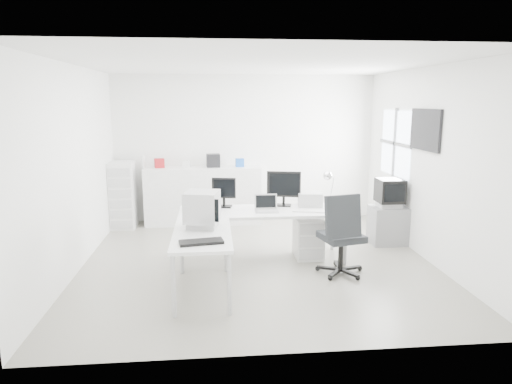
{
  "coord_description": "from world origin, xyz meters",
  "views": [
    {
      "loc": [
        -0.62,
        -6.32,
        2.31
      ],
      "look_at": [
        0.0,
        0.2,
        1.0
      ],
      "focal_mm": 32.0,
      "sensor_mm": 36.0,
      "label": 1
    }
  ],
  "objects": [
    {
      "name": "drawer_pedestal",
      "position": [
        0.78,
        0.14,
        0.3
      ],
      "size": [
        0.4,
        0.5,
        0.6
      ],
      "primitive_type": "cube",
      "color": "white",
      "rests_on": "floor"
    },
    {
      "name": "clutter_box_b",
      "position": [
        -1.12,
        2.24,
        1.15
      ],
      "size": [
        0.15,
        0.14,
        0.13
      ],
      "primitive_type": "cube",
      "rotation": [
        0.0,
        0.0,
        -0.18
      ],
      "color": "white",
      "rests_on": "sideboard"
    },
    {
      "name": "clutter_box_a",
      "position": [
        -1.62,
        2.24,
        1.17
      ],
      "size": [
        0.2,
        0.19,
        0.17
      ],
      "primitive_type": "cube",
      "rotation": [
        0.0,
        0.0,
        0.25
      ],
      "color": "maroon",
      "rests_on": "sideboard"
    },
    {
      "name": "sideboard",
      "position": [
        -0.82,
        2.24,
        0.54
      ],
      "size": [
        2.17,
        0.54,
        1.09
      ],
      "primitive_type": "cube",
      "color": "white",
      "rests_on": "floor"
    },
    {
      "name": "window",
      "position": [
        2.48,
        1.2,
        1.6
      ],
      "size": [
        0.02,
        1.2,
        1.1
      ],
      "primitive_type": null,
      "color": "white",
      "rests_on": "right_wall"
    },
    {
      "name": "inkjet_printer",
      "position": [
        -0.77,
        0.19,
        0.82
      ],
      "size": [
        0.46,
        0.38,
        0.15
      ],
      "primitive_type": "cube",
      "rotation": [
        0.0,
        0.0,
        -0.14
      ],
      "color": "black",
      "rests_on": "main_desk"
    },
    {
      "name": "white_keyboard",
      "position": [
        0.73,
        -0.06,
        0.76
      ],
      "size": [
        0.48,
        0.25,
        0.02
      ],
      "primitive_type": "cube",
      "rotation": [
        0.0,
        0.0,
        -0.25
      ],
      "color": "white",
      "rests_on": "main_desk"
    },
    {
      "name": "floor",
      "position": [
        0.0,
        0.0,
        0.0
      ],
      "size": [
        5.0,
        5.0,
        0.01
      ],
      "primitive_type": "cube",
      "color": "#AFAD9D",
      "rests_on": "ground"
    },
    {
      "name": "filing_cabinet",
      "position": [
        -2.28,
        2.08,
        0.61
      ],
      "size": [
        0.43,
        0.51,
        1.22
      ],
      "primitive_type": "cube",
      "color": "white",
      "rests_on": "floor"
    },
    {
      "name": "laptop",
      "position": [
        0.13,
        -0.01,
        0.85
      ],
      "size": [
        0.3,
        0.3,
        0.2
      ],
      "primitive_type": null,
      "rotation": [
        0.0,
        0.0,
        0.0
      ],
      "color": "#B7B7BA",
      "rests_on": "main_desk"
    },
    {
      "name": "main_desk",
      "position": [
        0.08,
        0.09,
        0.38
      ],
      "size": [
        2.4,
        0.8,
        0.75
      ],
      "primitive_type": null,
      "color": "white",
      "rests_on": "floor"
    },
    {
      "name": "white_mouse",
      "position": [
        1.03,
        -0.01,
        0.78
      ],
      "size": [
        0.06,
        0.06,
        0.06
      ],
      "primitive_type": "sphere",
      "color": "white",
      "rests_on": "main_desk"
    },
    {
      "name": "lcd_monitor_small",
      "position": [
        -0.47,
        0.34,
        0.97
      ],
      "size": [
        0.39,
        0.27,
        0.45
      ],
      "primitive_type": null,
      "rotation": [
        0.0,
        0.0,
        -0.19
      ],
      "color": "black",
      "rests_on": "main_desk"
    },
    {
      "name": "ceiling",
      "position": [
        0.0,
        0.0,
        2.8
      ],
      "size": [
        5.0,
        5.0,
        0.01
      ],
      "primitive_type": "cube",
      "color": "white",
      "rests_on": "back_wall"
    },
    {
      "name": "clutter_bottle",
      "position": [
        -1.92,
        2.28,
        1.2
      ],
      "size": [
        0.07,
        0.07,
        0.22
      ],
      "primitive_type": "cylinder",
      "color": "white",
      "rests_on": "sideboard"
    },
    {
      "name": "clutter_box_d",
      "position": [
        -0.12,
        2.24,
        1.16
      ],
      "size": [
        0.16,
        0.14,
        0.15
      ],
      "primitive_type": "cube",
      "rotation": [
        0.0,
        0.0,
        0.06
      ],
      "color": "blue",
      "rests_on": "sideboard"
    },
    {
      "name": "black_keyboard",
      "position": [
        -0.77,
        -1.41,
        0.77
      ],
      "size": [
        0.51,
        0.27,
        0.03
      ],
      "primitive_type": "cube",
      "rotation": [
        0.0,
        0.0,
        0.17
      ],
      "color": "black",
      "rests_on": "side_desk"
    },
    {
      "name": "back_wall",
      "position": [
        0.0,
        2.5,
        1.4
      ],
      "size": [
        5.0,
        0.02,
        2.8
      ],
      "primitive_type": "cube",
      "color": "white",
      "rests_on": "floor"
    },
    {
      "name": "wall_picture",
      "position": [
        2.47,
        0.1,
        1.9
      ],
      "size": [
        0.04,
        0.9,
        0.6
      ],
      "primitive_type": null,
      "color": "black",
      "rests_on": "right_wall"
    },
    {
      "name": "laser_printer",
      "position": [
        0.83,
        0.31,
        0.85
      ],
      "size": [
        0.4,
        0.35,
        0.21
      ],
      "primitive_type": "cube",
      "rotation": [
        0.0,
        0.0,
        -0.13
      ],
      "color": "#B5B5B5",
      "rests_on": "main_desk"
    },
    {
      "name": "clutter_box_c",
      "position": [
        -0.62,
        2.24,
        1.21
      ],
      "size": [
        0.26,
        0.24,
        0.24
      ],
      "primitive_type": "cube",
      "rotation": [
        0.0,
        0.0,
        0.08
      ],
      "color": "black",
      "rests_on": "sideboard"
    },
    {
      "name": "side_desk",
      "position": [
        -0.77,
        -1.01,
        0.38
      ],
      "size": [
        0.7,
        1.4,
        0.75
      ],
      "primitive_type": null,
      "color": "white",
      "rests_on": "floor"
    },
    {
      "name": "office_chair",
      "position": [
        1.08,
        -0.57,
        0.57
      ],
      "size": [
        0.8,
        0.8,
        1.15
      ],
      "primitive_type": null,
      "rotation": [
        0.0,
        0.0,
        0.24
      ],
      "color": "#2A2E30",
      "rests_on": "floor"
    },
    {
      "name": "lcd_monitor_large",
      "position": [
        0.43,
        0.34,
        1.01
      ],
      "size": [
        0.54,
        0.32,
        0.53
      ],
      "primitive_type": null,
      "rotation": [
        0.0,
        0.0,
        -0.23
      ],
      "color": "black",
      "rests_on": "main_desk"
    },
    {
      "name": "crt_tv",
      "position": [
        2.22,
        0.67,
        0.84
      ],
      "size": [
        0.5,
        0.48,
        0.45
      ],
      "primitive_type": null,
      "color": "black",
      "rests_on": "tv_cabinet"
    },
    {
      "name": "left_wall",
      "position": [
        -2.5,
        0.0,
        1.4
      ],
      "size": [
        0.02,
        5.0,
        2.8
      ],
      "primitive_type": "cube",
      "color": "white",
      "rests_on": "floor"
    },
    {
      "name": "tv_cabinet",
      "position": [
        2.22,
        0.67,
        0.31
      ],
      "size": [
        0.57,
        0.46,
        0.62
      ],
      "primitive_type": "cube",
      "color": "gray",
      "rests_on": "floor"
    },
    {
      "name": "right_wall",
      "position": [
        2.5,
        0.0,
        1.4
      ],
      "size": [
        0.02,
        5.0,
        2.8
      ],
      "primitive_type": "cube",
      "color": "white",
      "rests_on": "floor"
    },
    {
      "name": "crt_monitor",
      "position": [
        -0.77,
        -0.76,
        1.0
      ],
      "size": [
        0.52,
        0.52,
        0.5
      ],
      "primitive_type": null,
      "rotation": [
        0.0,
        0.0,
        -0.21
      ],
      "color": "#B7B7BA",
      "rests_on": "side_desk"
    },
    {
      "name": "desk_lamp",
      "position": [
        1.18,
        0.39,
        0.97
      ],
      "size": [
        0.18,
        0.18,
        0.43
      ],
      "primitive_type": null,
      "rotation": [
        0.0,
        0.0,
        0.26
      ],
      "color": "silver",
      "rests_on": "main_desk"
    }
  ]
}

